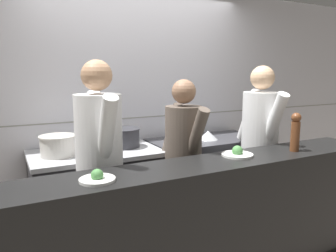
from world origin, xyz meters
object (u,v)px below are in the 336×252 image
(chef_sous, at_px, (183,159))
(plated_dish_appetiser, at_px, (237,153))
(mixing_bowl_steel, at_px, (208,135))
(pepper_mill, at_px, (295,131))
(chef_line, at_px, (259,144))
(plated_dish_main, at_px, (97,178))
(oven_range, at_px, (97,197))
(stock_pot, at_px, (58,145))
(sauce_pot, at_px, (124,137))
(chef_head_cook, at_px, (100,162))

(chef_sous, bearing_deg, plated_dish_appetiser, -66.04)
(mixing_bowl_steel, bearing_deg, pepper_mill, -82.74)
(plated_dish_appetiser, distance_m, chef_line, 0.70)
(mixing_bowl_steel, height_order, pepper_mill, pepper_mill)
(mixing_bowl_steel, relative_size, plated_dish_main, 0.99)
(oven_range, relative_size, stock_pot, 3.70)
(plated_dish_appetiser, bearing_deg, sauce_pot, 117.90)
(stock_pot, height_order, chef_sous, chef_sous)
(plated_dish_main, relative_size, pepper_mill, 0.68)
(plated_dish_main, distance_m, chef_head_cook, 0.52)
(pepper_mill, bearing_deg, mixing_bowl_steel, 97.26)
(plated_dish_main, relative_size, chef_sous, 0.14)
(oven_range, xyz_separation_m, chef_sous, (0.64, -0.56, 0.43))
(plated_dish_appetiser, height_order, pepper_mill, pepper_mill)
(mixing_bowl_steel, height_order, chef_head_cook, chef_head_cook)
(stock_pot, relative_size, chef_head_cook, 0.19)
(plated_dish_main, height_order, pepper_mill, pepper_mill)
(sauce_pot, bearing_deg, chef_head_cook, -123.18)
(pepper_mill, distance_m, chef_line, 0.53)
(oven_range, distance_m, plated_dish_appetiser, 1.45)
(chef_sous, bearing_deg, chef_head_cook, -179.33)
(plated_dish_main, bearing_deg, plated_dish_appetiser, 4.30)
(sauce_pot, height_order, chef_line, chef_line)
(oven_range, distance_m, mixing_bowl_steel, 1.36)
(oven_range, distance_m, chef_sous, 0.96)
(plated_dish_main, relative_size, chef_line, 0.13)
(mixing_bowl_steel, relative_size, chef_sous, 0.14)
(oven_range, distance_m, plated_dish_main, 1.27)
(oven_range, relative_size, plated_dish_main, 5.45)
(chef_line, bearing_deg, mixing_bowl_steel, 116.63)
(chef_line, bearing_deg, chef_head_cook, -172.44)
(chef_head_cook, relative_size, chef_line, 1.02)
(plated_dish_main, height_order, chef_head_cook, chef_head_cook)
(plated_dish_main, distance_m, chef_sous, 1.08)
(mixing_bowl_steel, distance_m, chef_sous, 0.82)
(plated_dish_appetiser, bearing_deg, stock_pot, 140.22)
(plated_dish_appetiser, height_order, chef_sous, chef_sous)
(chef_sous, bearing_deg, oven_range, 135.97)
(pepper_mill, bearing_deg, plated_dish_appetiser, 169.80)
(sauce_pot, relative_size, plated_dish_appetiser, 1.34)
(oven_range, relative_size, chef_sous, 0.76)
(stock_pot, bearing_deg, chef_line, -19.22)
(plated_dish_main, distance_m, chef_line, 1.80)
(stock_pot, distance_m, chef_line, 1.90)
(plated_dish_appetiser, relative_size, pepper_mill, 0.76)
(oven_range, relative_size, sauce_pot, 3.63)
(plated_dish_main, bearing_deg, chef_line, 15.08)
(stock_pot, relative_size, mixing_bowl_steel, 1.49)
(mixing_bowl_steel, bearing_deg, chef_sous, -139.71)
(mixing_bowl_steel, height_order, plated_dish_appetiser, plated_dish_appetiser)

